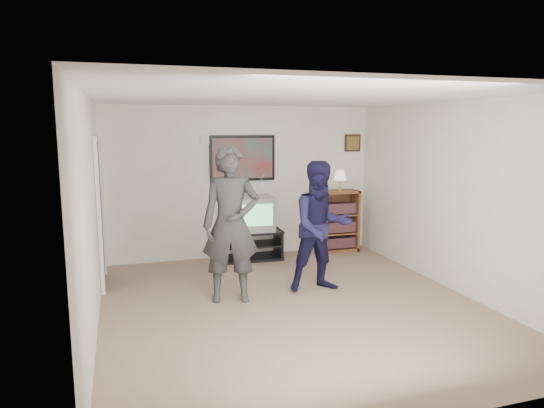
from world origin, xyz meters
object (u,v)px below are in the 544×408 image
media_stand (252,244)px  person_short (321,227)px  person_tall (231,224)px  crt_television (252,213)px  bookshelf (339,221)px

media_stand → person_short: person_short is taller
person_short → person_tall: bearing=-177.0°
crt_television → bookshelf: 1.59m
crt_television → person_tall: person_tall is taller
media_stand → bookshelf: bearing=4.6°
media_stand → person_tall: (-0.74, -1.77, 0.73)m
crt_television → bookshelf: bearing=5.0°
media_stand → person_short: bearing=-72.2°
crt_television → person_tall: bearing=-109.9°
media_stand → person_tall: size_ratio=0.51×
crt_television → person_tall: 1.94m
person_tall → person_short: size_ratio=1.12×
crt_television → bookshelf: size_ratio=0.62×
bookshelf → person_short: person_short is taller
crt_television → person_short: person_short is taller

